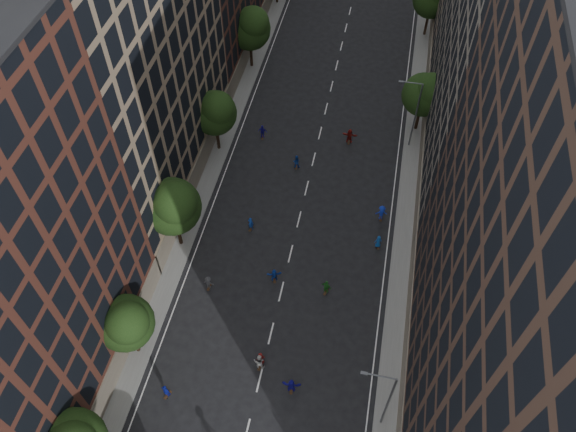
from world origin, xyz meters
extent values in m
plane|color=black|center=(0.00, 40.00, 0.00)|extent=(240.00, 240.00, 0.00)
cube|color=slate|center=(-12.00, 47.50, 0.07)|extent=(4.00, 105.00, 0.15)
cube|color=slate|center=(12.00, 47.50, 0.07)|extent=(4.00, 105.00, 0.15)
cube|color=#8E765D|center=(-19.00, 35.00, 17.00)|extent=(14.00, 26.00, 34.00)
cube|color=#402C22|center=(19.00, 15.00, 18.00)|extent=(14.00, 30.00, 36.00)
cube|color=#686156|center=(19.00, 44.00, 16.50)|extent=(14.00, 28.00, 33.00)
cylinder|color=black|center=(-11.20, 14.00, 1.85)|extent=(0.36, 0.36, 3.70)
sphere|color=black|center=(-11.20, 14.00, 5.21)|extent=(4.80, 4.80, 4.80)
sphere|color=black|center=(-10.60, 13.52, 6.41)|extent=(3.60, 3.60, 3.60)
cylinder|color=black|center=(-11.20, 26.00, 2.11)|extent=(0.36, 0.36, 4.22)
sphere|color=black|center=(-11.20, 26.00, 5.95)|extent=(5.60, 5.60, 5.60)
sphere|color=black|center=(-10.50, 25.44, 7.35)|extent=(4.20, 4.20, 4.20)
cylinder|color=black|center=(-11.20, 40.00, 1.94)|extent=(0.36, 0.36, 3.87)
sphere|color=black|center=(-11.20, 40.00, 5.46)|extent=(5.00, 5.00, 5.00)
sphere|color=black|center=(-10.57, 39.50, 6.71)|extent=(3.75, 3.75, 3.75)
cylinder|color=black|center=(-11.20, 56.00, 2.02)|extent=(0.36, 0.36, 4.05)
sphere|color=black|center=(-11.20, 56.00, 5.70)|extent=(5.40, 5.40, 5.40)
sphere|color=black|center=(-10.52, 55.46, 7.05)|extent=(4.05, 4.05, 4.05)
cylinder|color=black|center=(11.20, 48.00, 1.87)|extent=(0.36, 0.36, 3.74)
sphere|color=black|center=(11.20, 48.00, 5.27)|extent=(5.00, 5.00, 5.00)
sphere|color=black|center=(11.82, 47.50, 6.52)|extent=(3.75, 3.75, 3.75)
cylinder|color=black|center=(11.20, 68.00, 1.98)|extent=(0.36, 0.36, 3.96)
cylinder|color=#595B60|center=(10.60, 12.00, 4.50)|extent=(0.18, 0.18, 9.00)
cylinder|color=#595B60|center=(9.40, 12.00, 9.00)|extent=(2.40, 0.12, 0.12)
cube|color=#595B60|center=(8.30, 12.00, 8.95)|extent=(0.50, 0.22, 0.15)
cylinder|color=#595B60|center=(10.60, 45.00, 4.50)|extent=(0.18, 0.18, 9.00)
cylinder|color=#595B60|center=(9.40, 45.00, 9.00)|extent=(2.40, 0.12, 0.12)
cube|color=#595B60|center=(8.30, 45.00, 8.95)|extent=(0.50, 0.22, 0.15)
imported|color=#141FA7|center=(-7.31, 10.64, 0.86)|extent=(1.10, 0.78, 1.73)
imported|color=#171295|center=(2.87, 13.20, 0.87)|extent=(1.66, 0.64, 1.75)
imported|color=maroon|center=(-0.23, 15.08, 0.79)|extent=(0.90, 0.76, 1.58)
imported|color=#B6B5B1|center=(-0.27, 14.71, 0.97)|extent=(0.95, 0.75, 1.94)
imported|color=#3A3B3F|center=(-6.91, 21.57, 0.79)|extent=(1.06, 0.67, 1.58)
imported|color=#217022|center=(4.23, 23.30, 0.89)|extent=(1.13, 0.73, 1.78)
imported|color=#153DAE|center=(-0.93, 23.66, 0.79)|extent=(1.53, 0.89, 1.57)
imported|color=#13479D|center=(8.50, 29.68, 0.77)|extent=(0.87, 0.70, 1.54)
imported|color=#133A9A|center=(-4.65, 29.26, 0.86)|extent=(0.72, 0.56, 1.73)
imported|color=navy|center=(-1.75, 38.90, 0.86)|extent=(0.90, 0.73, 1.71)
imported|color=#162CB4|center=(8.43, 33.35, 0.93)|extent=(1.30, 0.89, 1.86)
imported|color=#1A1297|center=(-6.58, 42.82, 0.91)|extent=(1.08, 0.48, 1.82)
imported|color=maroon|center=(3.61, 44.11, 0.95)|extent=(1.79, 0.63, 1.91)
camera|label=1|loc=(6.23, -4.56, 46.74)|focal=35.00mm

